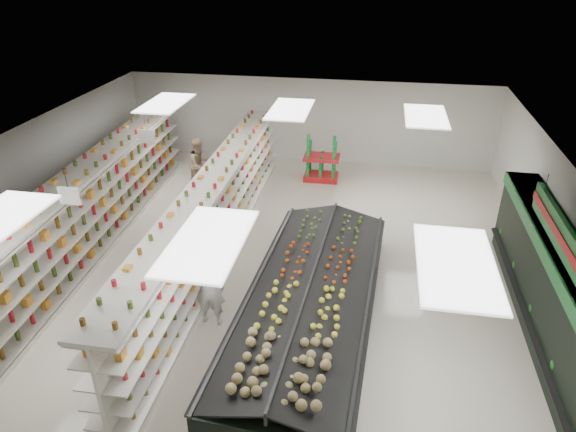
% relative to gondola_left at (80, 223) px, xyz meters
% --- Properties ---
extents(floor, '(16.00, 16.00, 0.00)m').
position_rel_gondola_left_xyz_m(floor, '(4.88, 0.30, -1.08)').
color(floor, beige).
rests_on(floor, ground).
extents(ceiling, '(14.00, 16.00, 0.02)m').
position_rel_gondola_left_xyz_m(ceiling, '(4.88, 0.30, 2.12)').
color(ceiling, white).
rests_on(ceiling, wall_back).
extents(wall_back, '(14.00, 0.02, 3.20)m').
position_rel_gondola_left_xyz_m(wall_back, '(4.88, 8.30, 0.52)').
color(wall_back, white).
rests_on(wall_back, floor).
extents(wall_left, '(0.02, 16.00, 3.20)m').
position_rel_gondola_left_xyz_m(wall_left, '(-2.12, 0.30, 0.52)').
color(wall_left, white).
rests_on(wall_left, floor).
extents(wall_right, '(0.02, 16.00, 3.20)m').
position_rel_gondola_left_xyz_m(wall_right, '(11.88, 0.30, 0.52)').
color(wall_right, white).
rests_on(wall_right, floor).
extents(produce_wall_case, '(0.93, 8.00, 2.20)m').
position_rel_gondola_left_xyz_m(produce_wall_case, '(11.41, -1.20, 0.17)').
color(produce_wall_case, black).
rests_on(produce_wall_case, floor).
extents(aisle_sign_near, '(0.52, 0.06, 0.75)m').
position_rel_gondola_left_xyz_m(aisle_sign_near, '(1.08, -1.70, 1.68)').
color(aisle_sign_near, white).
rests_on(aisle_sign_near, ceiling).
extents(aisle_sign_far, '(0.52, 0.06, 0.75)m').
position_rel_gondola_left_xyz_m(aisle_sign_far, '(1.08, 2.30, 1.68)').
color(aisle_sign_far, white).
rests_on(aisle_sign_far, ceiling).
extents(hortifruti_banner, '(0.12, 3.20, 0.95)m').
position_rel_gondola_left_xyz_m(hortifruti_banner, '(11.12, -1.20, 1.57)').
color(hortifruti_banner, '#1E7231').
rests_on(hortifruti_banner, ceiling).
extents(gondola_left, '(1.69, 13.55, 2.34)m').
position_rel_gondola_left_xyz_m(gondola_left, '(0.00, 0.00, 0.00)').
color(gondola_left, white).
rests_on(gondola_left, floor).
extents(gondola_center, '(1.08, 12.68, 2.20)m').
position_rel_gondola_left_xyz_m(gondola_center, '(3.38, 0.92, -0.07)').
color(gondola_center, white).
rests_on(gondola_center, floor).
extents(produce_island, '(3.16, 7.78, 1.14)m').
position_rel_gondola_left_xyz_m(produce_island, '(6.35, -1.54, -0.56)').
color(produce_island, black).
rests_on(produce_island, floor).
extents(soda_endcap, '(1.27, 0.87, 1.61)m').
position_rel_gondola_left_xyz_m(soda_endcap, '(5.65, 6.41, -0.29)').
color(soda_endcap, red).
rests_on(soda_endcap, floor).
extents(shopper_main, '(0.72, 0.50, 1.91)m').
position_rel_gondola_left_xyz_m(shopper_main, '(4.18, -2.00, -0.12)').
color(shopper_main, white).
rests_on(shopper_main, floor).
extents(shopper_background, '(0.95, 1.05, 1.85)m').
position_rel_gondola_left_xyz_m(shopper_background, '(1.65, 4.83, -0.15)').
color(shopper_background, '#9B7A5F').
rests_on(shopper_background, floor).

